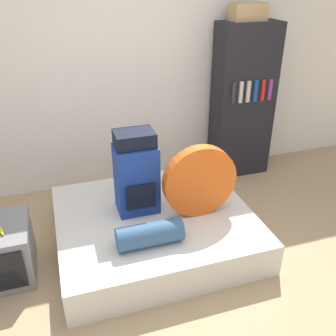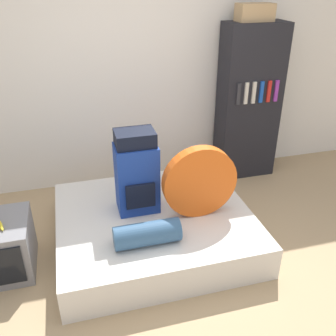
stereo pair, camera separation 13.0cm
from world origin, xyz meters
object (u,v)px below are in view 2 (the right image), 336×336
object	(u,v)px
backpack	(137,173)
sleeping_roll	(147,234)
bookshelf	(249,103)
tent_bag	(200,182)
television	(0,247)
cardboard_box	(255,12)

from	to	relation	value
backpack	sleeping_roll	xyz separation A→B (m)	(-0.03, -0.53, -0.28)
backpack	bookshelf	bearing A→B (deg)	31.44
sleeping_roll	tent_bag	bearing A→B (deg)	28.58
television	backpack	bearing A→B (deg)	7.70
tent_bag	television	distance (m)	1.76
television	cardboard_box	distance (m)	3.34
tent_bag	sleeping_roll	size ratio (longest dim) A/B	1.24
bookshelf	cardboard_box	bearing A→B (deg)	177.55
backpack	tent_bag	world-z (taller)	backpack
backpack	television	world-z (taller)	backpack
television	cardboard_box	xyz separation A→B (m)	(2.69, 1.09, 1.65)
backpack	tent_bag	xyz separation A→B (m)	(0.51, -0.23, -0.04)
television	sleeping_roll	bearing A→B (deg)	-17.13
backpack	tent_bag	size ratio (longest dim) A/B	1.15
backpack	sleeping_roll	size ratio (longest dim) A/B	1.43
sleeping_roll	cardboard_box	size ratio (longest dim) A/B	1.41
tent_bag	bookshelf	bearing A→B (deg)	49.01
tent_bag	cardboard_box	xyz separation A→B (m)	(0.97, 1.16, 1.25)
tent_bag	cardboard_box	bearing A→B (deg)	50.12
backpack	sleeping_roll	bearing A→B (deg)	-92.97
sleeping_roll	cardboard_box	world-z (taller)	cardboard_box
television	cardboard_box	bearing A→B (deg)	22.16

